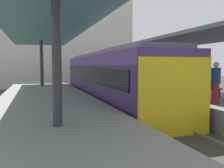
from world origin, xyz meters
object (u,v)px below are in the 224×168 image
at_px(platform_sign, 169,64).
at_px(platform_bench, 207,88).
at_px(commuter_train, 109,79).
at_px(passenger_near_bench, 216,82).
at_px(passenger_far_end, 182,77).
at_px(passenger_mid_platform, 142,74).

bearing_deg(platform_sign, platform_bench, -105.06).
xyz_separation_m(commuter_train, platform_sign, (5.00, 1.45, 0.90)).
bearing_deg(passenger_near_bench, platform_bench, 62.01).
relative_size(platform_bench, passenger_far_end, 0.88).
bearing_deg(passenger_far_end, platform_sign, 81.75).
height_order(passenger_near_bench, passenger_mid_platform, passenger_mid_platform).
distance_m(passenger_near_bench, passenger_far_end, 6.04).
distance_m(platform_sign, passenger_near_bench, 8.09).
bearing_deg(platform_bench, passenger_far_end, 71.71).
height_order(passenger_near_bench, passenger_far_end, passenger_near_bench).
relative_size(commuter_train, platform_sign, 6.69).
xyz_separation_m(platform_sign, passenger_far_end, (-0.29, -2.03, -0.80)).
relative_size(passenger_near_bench, passenger_mid_platform, 0.98).
bearing_deg(platform_sign, passenger_mid_platform, 118.27).
height_order(platform_bench, platform_sign, platform_sign).
relative_size(platform_bench, platform_sign, 0.63).
bearing_deg(passenger_near_bench, passenger_mid_platform, 82.51).
distance_m(platform_bench, passenger_far_end, 4.33).
bearing_deg(passenger_far_end, passenger_near_bench, -111.08).
height_order(commuter_train, passenger_near_bench, commuter_train).
relative_size(passenger_mid_platform, passenger_far_end, 1.06).
xyz_separation_m(commuter_train, platform_bench, (3.35, -4.68, -0.26)).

